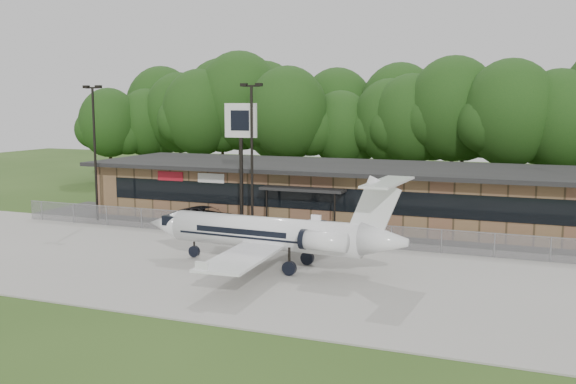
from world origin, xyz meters
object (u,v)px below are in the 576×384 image
at_px(terminal, 353,192).
at_px(suv, 206,217).
at_px(pole_sign, 241,134).
at_px(business_jet, 275,235).

xyz_separation_m(terminal, suv, (-9.22, -6.35, -1.45)).
distance_m(suv, pole_sign, 6.96).
bearing_deg(terminal, pole_sign, -129.78).
height_order(terminal, business_jet, business_jet).
bearing_deg(suv, terminal, -42.28).
xyz_separation_m(suv, pole_sign, (3.27, -0.79, 6.09)).
height_order(terminal, suv, terminal).
distance_m(business_jet, pole_sign, 11.58).
bearing_deg(terminal, suv, -145.43).
relative_size(terminal, pole_sign, 4.61).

